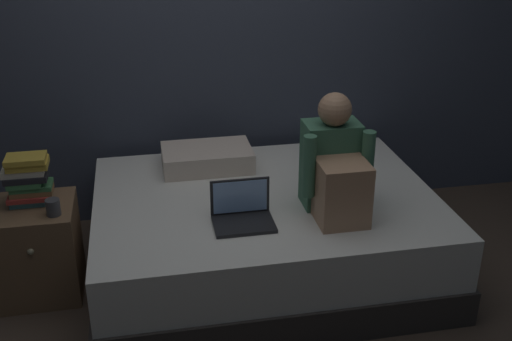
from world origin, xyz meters
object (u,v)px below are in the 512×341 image
Objects in this scene: nightstand at (39,250)px; person_sitting at (335,169)px; mug at (53,207)px; bed at (265,233)px; book_stack at (28,180)px; pillow at (207,158)px; laptop at (242,213)px.

person_sitting reaches higher than nightstand.
mug is (-1.50, 0.17, -0.17)m from person_sitting.
bed is 1.38m from book_stack.
book_stack reaches higher than nightstand.
mug is at bearing -50.19° from book_stack.
person_sitting is (0.33, -0.26, 0.51)m from bed.
bed is 0.62m from pillow.
pillow is at bearing 130.76° from person_sitting.
laptop reaches higher than mug.
person_sitting is 0.55m from laptop.
laptop is (-0.19, -0.30, 0.32)m from bed.
pillow is (1.02, 0.42, 0.31)m from nightstand.
nightstand is 0.37m from mug.
laptop is 3.56× the size of mug.
person_sitting is 7.28× the size of mug.
book_stack is (-1.63, 0.34, -0.07)m from person_sitting.
nightstand reaches higher than bed.
book_stack is (-1.12, 0.37, 0.12)m from laptop.
book_stack is at bearing 97.49° from nightstand.
pillow is (-0.10, 0.75, 0.01)m from laptop.
book_stack reaches higher than pillow.
book_stack is at bearing 168.41° from person_sitting.
pillow is at bearing 22.26° from nightstand.
person_sitting is 1.17× the size of pillow.
nightstand is at bearing 137.31° from mug.
bed is 7.03× the size of book_stack.
pillow is at bearing 97.33° from laptop.
person_sitting reaches higher than laptop.
pillow reaches higher than bed.
person_sitting is at bearing -6.57° from mug.
laptop is 1.01m from mug.
person_sitting is (1.63, -0.29, 0.49)m from nightstand.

